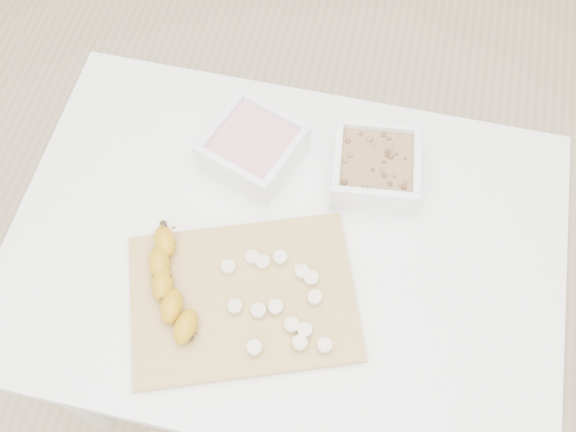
% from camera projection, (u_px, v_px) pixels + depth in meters
% --- Properties ---
extents(ground, '(3.50, 3.50, 0.00)m').
position_uv_depth(ground, '(286.00, 352.00, 1.83)').
color(ground, '#C6AD89').
rests_on(ground, ground).
extents(table, '(1.00, 0.70, 0.75)m').
position_uv_depth(table, '(285.00, 265.00, 1.24)').
color(table, white).
rests_on(table, ground).
extents(bowl_yogurt, '(0.20, 0.20, 0.07)m').
position_uv_depth(bowl_yogurt, '(254.00, 147.00, 1.21)').
color(bowl_yogurt, white).
rests_on(bowl_yogurt, table).
extents(bowl_granola, '(0.17, 0.17, 0.07)m').
position_uv_depth(bowl_granola, '(375.00, 167.00, 1.19)').
color(bowl_granola, white).
rests_on(bowl_granola, table).
extents(cutting_board, '(0.46, 0.39, 0.01)m').
position_uv_depth(cutting_board, '(243.00, 298.00, 1.11)').
color(cutting_board, tan).
rests_on(cutting_board, table).
extents(banana, '(0.12, 0.22, 0.04)m').
position_uv_depth(banana, '(171.00, 286.00, 1.09)').
color(banana, '#B98410').
rests_on(banana, cutting_board).
extents(banana_slices, '(0.22, 0.19, 0.02)m').
position_uv_depth(banana_slices, '(279.00, 300.00, 1.09)').
color(banana_slices, beige).
rests_on(banana_slices, cutting_board).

